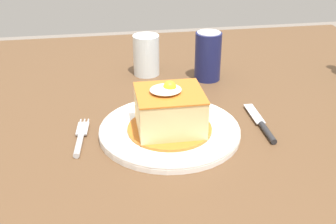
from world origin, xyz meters
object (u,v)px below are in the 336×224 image
object	(u,v)px
knife	(263,127)
soda_can	(208,56)
main_plate	(170,130)
drinking_glass	(146,58)
fork	(80,140)

from	to	relation	value
knife	soda_can	xyz separation A→B (m)	(-0.05, 0.28, 0.06)
main_plate	knife	xyz separation A→B (m)	(0.19, -0.01, -0.00)
soda_can	drinking_glass	distance (m)	0.16
main_plate	knife	distance (m)	0.19
soda_can	knife	bearing A→B (deg)	-79.77
main_plate	knife	world-z (taller)	main_plate
main_plate	fork	xyz separation A→B (m)	(-0.18, -0.00, -0.00)
fork	main_plate	bearing A→B (deg)	0.75
knife	main_plate	bearing A→B (deg)	176.57
drinking_glass	main_plate	bearing A→B (deg)	-88.68
fork	drinking_glass	distance (m)	0.37
main_plate	fork	size ratio (longest dim) A/B	1.99
fork	knife	distance (m)	0.37
fork	soda_can	distance (m)	0.42
fork	drinking_glass	bearing A→B (deg)	62.62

